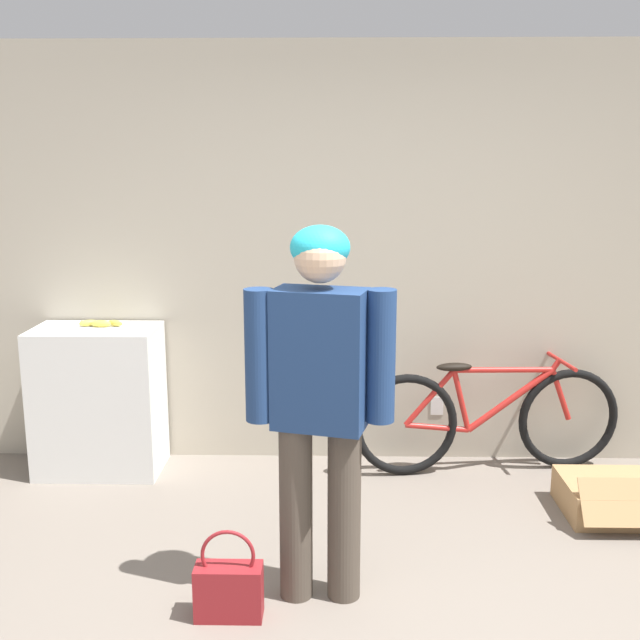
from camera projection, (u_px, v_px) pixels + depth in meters
wall_back at (353, 258)px, 4.66m from camera, size 8.00×0.07×2.60m
side_shelf at (99, 400)px, 4.60m from camera, size 0.75×0.45×0.91m
person at (320, 386)px, 3.13m from camera, size 0.63×0.30×1.64m
bicycle at (488, 418)px, 4.60m from camera, size 1.67×0.46×0.71m
banana at (101, 323)px, 4.54m from camera, size 0.28×0.08×0.04m
handbag at (229, 588)px, 3.14m from camera, size 0.28×0.12×0.40m
cardboard_box at (615, 497)px, 4.08m from camera, size 0.56×0.55×0.28m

